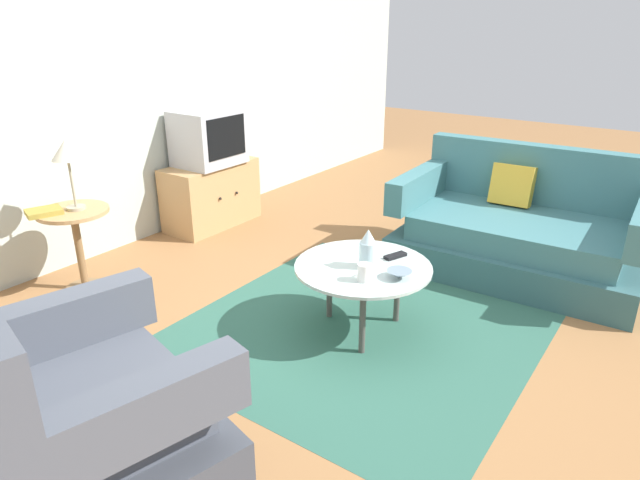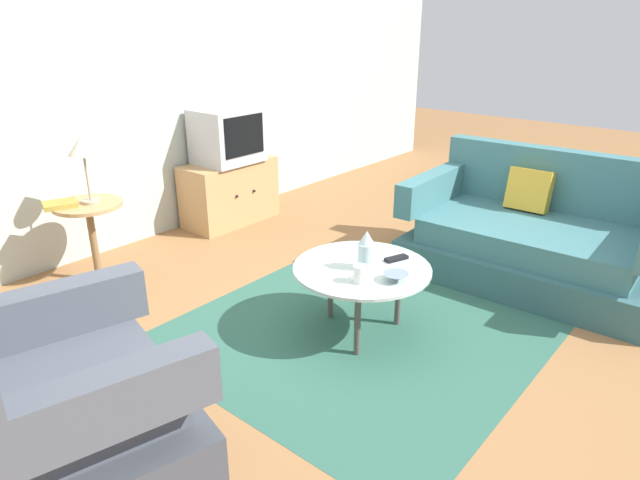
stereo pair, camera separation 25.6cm
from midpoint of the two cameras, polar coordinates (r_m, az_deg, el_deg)
The scene contains 15 objects.
ground_plane at distance 3.35m, azimuth 1.30°, elevation -9.75°, with size 16.00×16.00×0.00m, color olive.
back_wall at distance 4.61m, azimuth -24.59°, elevation 14.96°, with size 9.00×0.12×2.70m, color #B2BCB2.
area_rug at distance 3.41m, azimuth 2.06°, elevation -9.13°, with size 2.00×1.96×0.00m, color #2D5B4C.
armchair at distance 2.48m, azimuth -25.92°, elevation -16.11°, with size 1.03×1.11×0.94m.
couch at distance 4.29m, azimuth 18.17°, elevation 0.72°, with size 1.05×1.72×0.87m.
coffee_table at distance 3.23m, azimuth 2.17°, elevation -3.20°, with size 0.80×0.80×0.42m.
side_table at distance 4.11m, azimuth -25.34°, elevation 0.61°, with size 0.46×0.46×0.58m.
tv_stand at distance 5.10m, azimuth -12.49°, elevation 4.55°, with size 0.86×0.43×0.56m.
television at distance 4.96m, azimuth -12.85°, elevation 10.20°, with size 0.54×0.44×0.47m.
table_lamp at distance 3.97m, azimuth -26.23°, elevation 7.93°, with size 0.19×0.19×0.46m.
vase at distance 3.15m, azimuth 2.61°, elevation -1.00°, with size 0.10×0.10×0.23m.
mug at distance 3.01m, azimuth 2.19°, elevation -3.35°, with size 0.13×0.08×0.10m.
bowl at distance 3.06m, azimuth 5.76°, elevation -3.56°, with size 0.14×0.14×0.05m.
tv_remote_dark at distance 3.33m, azimuth 5.56°, elevation -1.66°, with size 0.15×0.10×0.02m.
book at distance 4.04m, azimuth -28.09°, elevation 2.55°, with size 0.25×0.22×0.03m.
Camera 1 is at (-2.46, -1.47, 1.76)m, focal length 31.24 mm.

